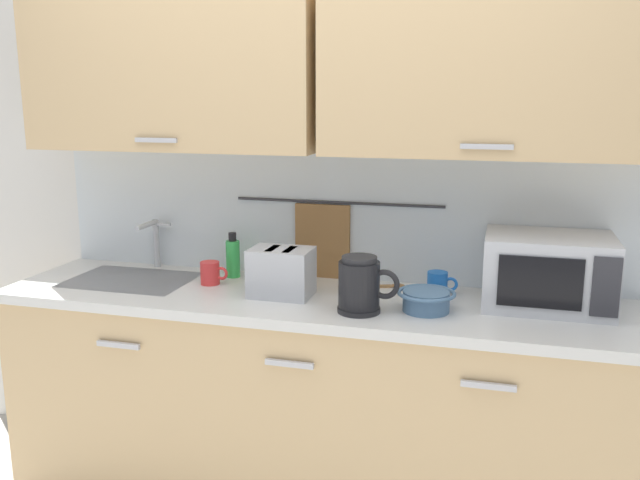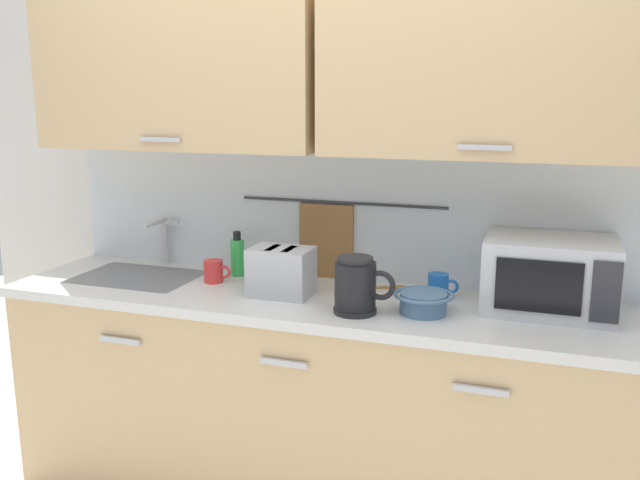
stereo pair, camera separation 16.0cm
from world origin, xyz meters
name	(u,v)px [view 2 (the right image)]	position (x,y,z in m)	size (l,w,h in m)	color
counter_unit	(311,399)	(-0.01, 0.30, 0.46)	(2.53, 0.64, 0.90)	tan
back_wall_assembly	(332,133)	(0.00, 0.53, 1.52)	(3.70, 0.41, 2.50)	silver
sink_faucet	(162,235)	(-0.82, 0.53, 1.04)	(0.09, 0.17, 0.22)	#B2B5BA
microwave	(550,275)	(0.87, 0.41, 1.04)	(0.46, 0.35, 0.27)	silver
electric_kettle	(356,286)	(0.22, 0.15, 1.00)	(0.23, 0.16, 0.21)	black
dish_soap_bottle	(237,256)	(-0.41, 0.48, 0.99)	(0.06, 0.06, 0.20)	green
mug_near_sink	(214,271)	(-0.46, 0.35, 0.95)	(0.12, 0.08, 0.09)	red
mixing_bowl	(423,301)	(0.45, 0.23, 0.94)	(0.21, 0.21, 0.08)	#4C7093
toaster	(281,271)	(-0.12, 0.27, 1.00)	(0.26, 0.17, 0.19)	#B7BABF
mug_by_kettle	(439,286)	(0.47, 0.44, 0.95)	(0.12, 0.08, 0.09)	blue
wooden_spoon	(382,287)	(0.23, 0.49, 0.91)	(0.27, 0.12, 0.01)	#9E7042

